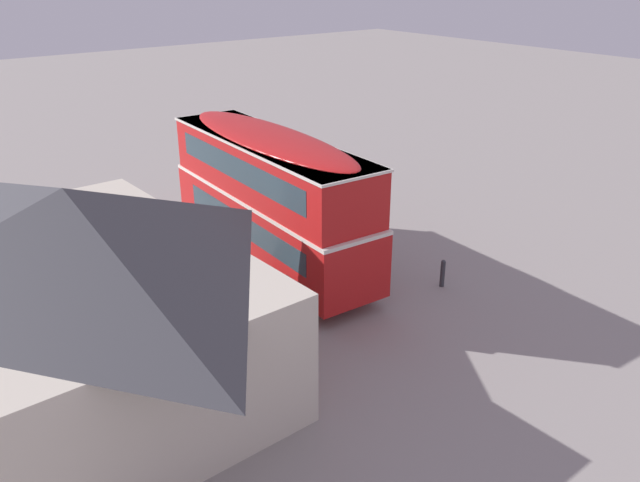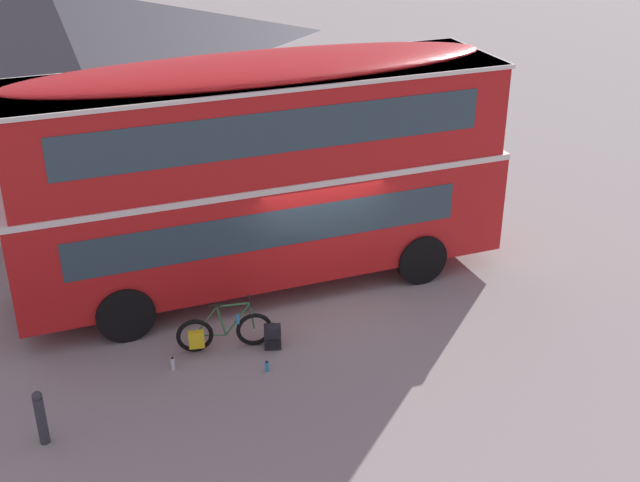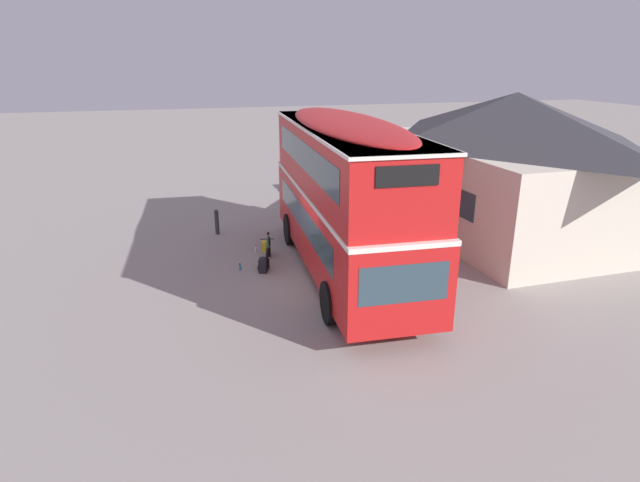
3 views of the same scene
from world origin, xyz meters
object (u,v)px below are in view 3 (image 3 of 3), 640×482
(touring_bicycle, at_px, (268,251))
(water_bottle_blue_sports, at_px, (240,267))
(kerb_bollard, at_px, (217,221))
(water_bottle_clear_plastic, at_px, (256,249))
(backpack_on_ground, at_px, (263,264))
(double_decker_bus, at_px, (345,191))

(touring_bicycle, bearing_deg, water_bottle_blue_sports, -62.83)
(touring_bicycle, xyz_separation_m, kerb_bollard, (-3.35, -1.35, 0.13))
(touring_bicycle, bearing_deg, water_bottle_clear_plastic, -165.76)
(touring_bicycle, xyz_separation_m, water_bottle_clear_plastic, (-1.00, -0.25, -0.25))
(backpack_on_ground, bearing_deg, water_bottle_clear_plastic, 178.04)
(touring_bicycle, bearing_deg, double_decker_bus, 52.07)
(double_decker_bus, distance_m, kerb_bollard, 6.42)
(double_decker_bus, relative_size, kerb_bollard, 10.40)
(backpack_on_ground, bearing_deg, touring_bicycle, 160.19)
(touring_bicycle, relative_size, kerb_bollard, 1.80)
(touring_bicycle, distance_m, water_bottle_blue_sports, 1.15)
(double_decker_bus, height_order, backpack_on_ground, double_decker_bus)
(water_bottle_blue_sports, bearing_deg, water_bottle_clear_plastic, 153.87)
(touring_bicycle, relative_size, water_bottle_blue_sports, 8.29)
(touring_bicycle, bearing_deg, backpack_on_ground, -19.81)
(water_bottle_clear_plastic, bearing_deg, backpack_on_ground, -1.96)
(double_decker_bus, xyz_separation_m, water_bottle_blue_sports, (-1.12, -3.08, -2.55))
(double_decker_bus, height_order, kerb_bollard, double_decker_bus)
(touring_bicycle, relative_size, water_bottle_clear_plastic, 7.06)
(water_bottle_clear_plastic, bearing_deg, water_bottle_blue_sports, -26.13)
(water_bottle_blue_sports, bearing_deg, double_decker_bus, 70.04)
(water_bottle_blue_sports, bearing_deg, backpack_on_ground, 61.17)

